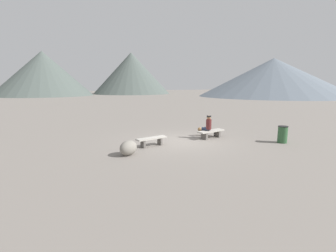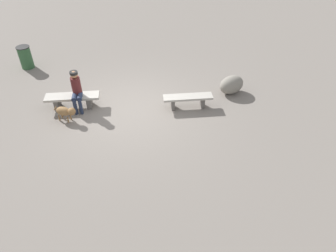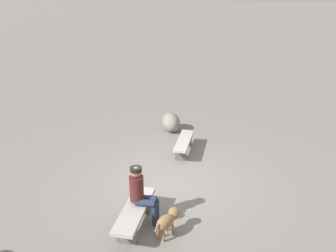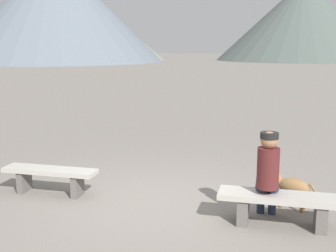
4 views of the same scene
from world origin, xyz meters
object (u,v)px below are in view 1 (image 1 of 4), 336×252
at_px(dog, 203,130).
at_px(bench_right, 211,133).
at_px(seated_person, 207,125).
at_px(trash_bin, 283,134).
at_px(boulder, 128,148).
at_px(bench_left, 152,140).

bearing_deg(dog, bench_right, 105.03).
bearing_deg(seated_person, trash_bin, -53.40).
height_order(bench_right, boulder, boulder).
bearing_deg(seated_person, bench_right, -25.58).
bearing_deg(bench_left, dog, 4.89).
bearing_deg(bench_right, trash_bin, -53.84).
distance_m(dog, boulder, 5.39).
xyz_separation_m(bench_right, seated_person, (-0.20, 0.08, 0.42)).
xyz_separation_m(bench_right, dog, (0.06, 0.71, 0.03)).
bearing_deg(dog, seated_person, 87.46).
xyz_separation_m(bench_left, bench_right, (3.62, -0.15, -0.01)).
xyz_separation_m(bench_left, trash_bin, (5.92, -2.89, 0.11)).
relative_size(dog, boulder, 0.81).
relative_size(bench_left, bench_right, 0.92).
bearing_deg(boulder, trash_bin, -15.52).
height_order(bench_left, seated_person, seated_person).
relative_size(bench_left, boulder, 1.78).
height_order(dog, boulder, boulder).
bearing_deg(boulder, bench_right, 7.41).
relative_size(bench_left, dog, 2.18).
bearing_deg(bench_left, seated_person, -5.06).
xyz_separation_m(seated_person, boulder, (-4.95, -0.75, -0.41)).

